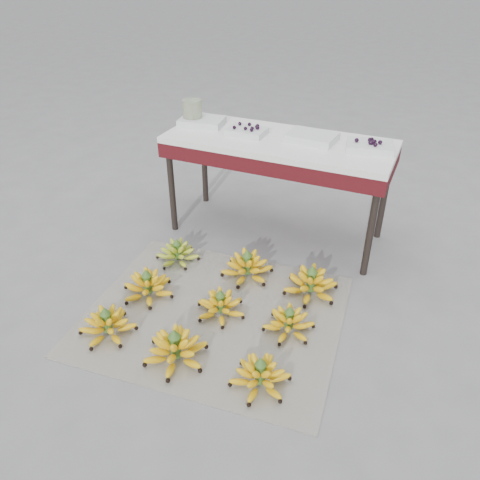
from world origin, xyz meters
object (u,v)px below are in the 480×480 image
at_px(vendor_table, 278,151).
at_px(tray_right, 312,137).
at_px(bunch_mid_left, 148,286).
at_px(bunch_back_left, 178,253).
at_px(glass_jar, 193,112).
at_px(newspaper_mat, 215,314).
at_px(bunch_front_left, 107,325).
at_px(tray_far_left, 202,122).
at_px(bunch_back_right, 311,284).
at_px(bunch_back_center, 247,267).
at_px(bunch_mid_right, 289,323).
at_px(bunch_front_center, 176,349).
at_px(bunch_front_right, 260,376).
at_px(bunch_mid_center, 221,306).
at_px(tray_far_right, 370,146).
at_px(tray_left, 247,131).

relative_size(vendor_table, tray_right, 4.60).
relative_size(bunch_mid_left, bunch_back_left, 1.14).
relative_size(vendor_table, glass_jar, 8.79).
distance_m(tray_right, glass_jar, 0.77).
bearing_deg(vendor_table, newspaper_mat, -90.05).
distance_m(bunch_front_left, tray_far_left, 1.38).
distance_m(bunch_back_right, vendor_table, 0.82).
relative_size(bunch_back_left, bunch_back_center, 1.02).
bearing_deg(newspaper_mat, tray_far_left, 119.72).
xyz_separation_m(bunch_mid_right, glass_jar, (-0.96, 0.87, 0.65)).
xyz_separation_m(bunch_front_center, glass_jar, (-0.56, 1.25, 0.64)).
bearing_deg(bunch_front_right, bunch_mid_center, 119.12).
bearing_deg(bunch_front_right, tray_far_left, 109.30).
bearing_deg(bunch_back_center, bunch_front_right, -65.87).
relative_size(bunch_front_right, bunch_mid_right, 1.02).
xyz_separation_m(newspaper_mat, bunch_back_center, (0.02, 0.36, 0.06)).
xyz_separation_m(bunch_back_left, bunch_back_right, (0.80, 0.02, 0.01)).
bearing_deg(tray_far_right, bunch_mid_center, -118.45).
distance_m(bunch_front_left, bunch_back_center, 0.81).
relative_size(bunch_mid_left, tray_left, 1.56).
distance_m(newspaper_mat, tray_far_left, 1.24).
bearing_deg(tray_left, bunch_front_left, -99.53).
height_order(bunch_mid_center, bunch_back_center, bunch_back_center).
xyz_separation_m(tray_right, tray_far_right, (0.33, -0.01, -0.00)).
height_order(bunch_front_left, tray_right, tray_right).
distance_m(bunch_front_center, bunch_back_right, 0.81).
distance_m(bunch_mid_right, bunch_back_right, 0.32).
bearing_deg(bunch_mid_center, tray_far_left, 124.08).
bearing_deg(bunch_mid_left, bunch_mid_center, 23.08).
bearing_deg(tray_far_left, tray_far_right, -0.23).
distance_m(bunch_front_right, bunch_mid_right, 0.36).
distance_m(bunch_back_right, tray_right, 0.84).
height_order(bunch_mid_right, bunch_back_center, bunch_back_center).
relative_size(bunch_front_center, tray_left, 1.63).
relative_size(tray_far_left, glass_jar, 1.94).
height_order(bunch_front_right, vendor_table, vendor_table).
bearing_deg(tray_far_right, bunch_mid_right, -98.57).
bearing_deg(bunch_back_center, bunch_mid_center, -92.22).
bearing_deg(bunch_back_left, bunch_front_left, -105.58).
relative_size(bunch_front_left, glass_jar, 1.97).
xyz_separation_m(bunch_mid_left, vendor_table, (0.39, 0.88, 0.50)).
bearing_deg(tray_far_right, vendor_table, -176.38).
bearing_deg(tray_far_left, bunch_back_left, -78.87).
distance_m(bunch_front_left, tray_left, 1.35).
bearing_deg(bunch_back_right, bunch_front_left, -153.10).
distance_m(bunch_mid_left, glass_jar, 1.13).
height_order(bunch_front_right, bunch_mid_center, bunch_front_right).
bearing_deg(newspaper_mat, bunch_back_center, 86.37).
height_order(bunch_front_right, bunch_mid_right, bunch_front_right).
bearing_deg(bunch_back_center, glass_jar, 134.97).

